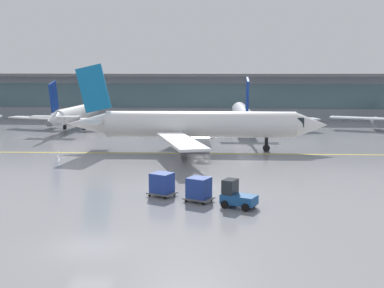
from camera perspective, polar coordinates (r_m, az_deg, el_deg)
ground_plane at (r=30.07m, az=-11.91°, el=-11.60°), size 400.00×400.00×0.00m
taxiway_centreline_stripe at (r=61.22m, az=0.86°, el=-1.11°), size 109.95×4.00×0.01m
terminal_concourse at (r=108.15m, az=0.05°, el=5.70°), size 221.62×11.00×9.60m
gate_airplane_2 at (r=89.47m, az=-13.24°, el=3.40°), size 24.39×26.18×8.69m
gate_airplane_3 at (r=84.27m, az=5.86°, el=3.40°), size 26.06×28.01×9.29m
taxiing_regional_jet at (r=62.75m, az=0.58°, el=2.20°), size 33.51×31.19×11.11m
baggage_tug at (r=37.42m, az=5.16°, el=-5.99°), size 2.95×2.45×2.10m
cargo_dolly_lead at (r=38.80m, az=0.80°, el=-5.19°), size 2.58×2.35×1.94m
cargo_dolly_trailing at (r=40.55m, az=-3.50°, el=-4.60°), size 2.58×2.35×1.94m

